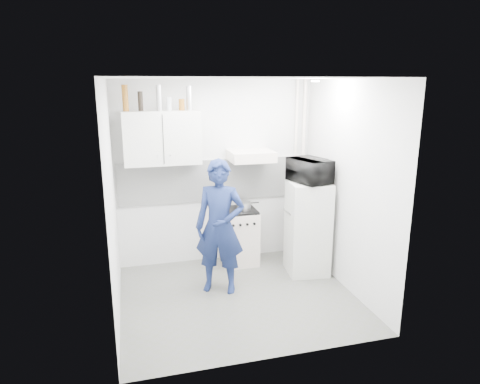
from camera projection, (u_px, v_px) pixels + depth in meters
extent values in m
plane|color=#595956|center=(238.00, 297.00, 5.25)|extent=(2.80, 2.80, 0.00)
plane|color=white|center=(238.00, 78.00, 4.60)|extent=(2.80, 2.80, 0.00)
plane|color=silver|center=(216.00, 173.00, 6.10)|extent=(2.80, 0.00, 2.80)
plane|color=silver|center=(112.00, 203.00, 4.58)|extent=(0.00, 2.60, 2.60)
plane|color=silver|center=(347.00, 187.00, 5.28)|extent=(0.00, 2.60, 2.60)
imported|color=#14204A|center=(220.00, 227.00, 5.23)|extent=(0.72, 0.61, 1.67)
cube|color=silver|center=(239.00, 237.00, 6.16)|extent=(0.49, 0.49, 0.78)
cube|color=silver|center=(308.00, 228.00, 5.80)|extent=(0.59, 0.59, 1.28)
cube|color=black|center=(239.00, 210.00, 6.06)|extent=(0.47, 0.47, 0.03)
cylinder|color=silver|center=(244.00, 206.00, 6.03)|extent=(0.20, 0.20, 0.11)
imported|color=black|center=(310.00, 171.00, 5.60)|extent=(0.65, 0.53, 0.31)
cylinder|color=brown|center=(125.00, 98.00, 5.37)|extent=(0.08, 0.08, 0.33)
cylinder|color=black|center=(140.00, 101.00, 5.43)|extent=(0.06, 0.06, 0.25)
cylinder|color=silver|center=(159.00, 98.00, 5.48)|extent=(0.07, 0.07, 0.33)
cylinder|color=#B2B7BC|center=(169.00, 104.00, 5.53)|extent=(0.07, 0.07, 0.17)
cylinder|color=brown|center=(182.00, 105.00, 5.57)|extent=(0.08, 0.08, 0.15)
cylinder|color=silver|center=(189.00, 98.00, 5.58)|extent=(0.08, 0.08, 0.31)
cube|color=silver|center=(162.00, 138.00, 5.61)|extent=(1.00, 0.35, 0.70)
cube|color=silver|center=(251.00, 156.00, 5.91)|extent=(0.60, 0.50, 0.14)
cube|color=white|center=(216.00, 180.00, 6.11)|extent=(2.74, 0.03, 0.60)
cylinder|color=silver|center=(303.00, 170.00, 6.35)|extent=(0.05, 0.05, 2.60)
cylinder|color=silver|center=(295.00, 170.00, 6.32)|extent=(0.04, 0.04, 2.60)
cylinder|color=white|center=(315.00, 81.00, 5.05)|extent=(0.10, 0.10, 0.02)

